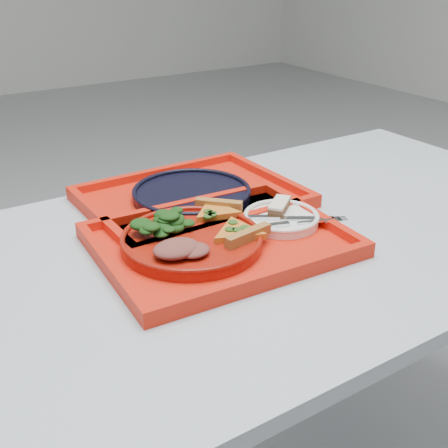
% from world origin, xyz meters
% --- Properties ---
extents(table, '(1.60, 0.80, 0.75)m').
position_xyz_m(table, '(0.00, 0.00, 0.68)').
color(table, '#AEB7C4').
rests_on(table, ground).
extents(tray_main, '(0.47, 0.37, 0.01)m').
position_xyz_m(tray_main, '(-0.05, 0.00, 0.76)').
color(tray_main, red).
rests_on(tray_main, table).
extents(tray_far, '(0.45, 0.36, 0.01)m').
position_xyz_m(tray_far, '(0.01, 0.21, 0.76)').
color(tray_far, red).
rests_on(tray_far, table).
extents(dinner_plate, '(0.26, 0.26, 0.02)m').
position_xyz_m(dinner_plate, '(-0.10, 0.01, 0.77)').
color(dinner_plate, maroon).
rests_on(dinner_plate, tray_main).
extents(side_plate, '(0.15, 0.15, 0.01)m').
position_xyz_m(side_plate, '(0.10, 0.00, 0.77)').
color(side_plate, white).
rests_on(side_plate, tray_main).
extents(navy_plate, '(0.26, 0.26, 0.02)m').
position_xyz_m(navy_plate, '(0.01, 0.21, 0.77)').
color(navy_plate, black).
rests_on(navy_plate, tray_far).
extents(pizza_slice_a, '(0.11, 0.13, 0.02)m').
position_xyz_m(pizza_slice_a, '(-0.03, -0.02, 0.79)').
color(pizza_slice_a, orange).
rests_on(pizza_slice_a, dinner_plate).
extents(pizza_slice_b, '(0.14, 0.14, 0.02)m').
position_xyz_m(pizza_slice_b, '(-0.01, 0.07, 0.79)').
color(pizza_slice_b, orange).
rests_on(pizza_slice_b, dinner_plate).
extents(salad_heap, '(0.10, 0.09, 0.05)m').
position_xyz_m(salad_heap, '(-0.14, 0.06, 0.80)').
color(salad_heap, black).
rests_on(salad_heap, dinner_plate).
extents(meat_portion, '(0.08, 0.07, 0.03)m').
position_xyz_m(meat_portion, '(-0.16, -0.03, 0.79)').
color(meat_portion, brown).
rests_on(meat_portion, dinner_plate).
extents(dessert_bar, '(0.08, 0.07, 0.02)m').
position_xyz_m(dessert_bar, '(0.11, 0.03, 0.79)').
color(dessert_bar, '#4A2C18').
rests_on(dessert_bar, side_plate).
extents(knife, '(0.16, 0.11, 0.01)m').
position_xyz_m(knife, '(0.10, -0.01, 0.78)').
color(knife, silver).
rests_on(knife, side_plate).
extents(fork, '(0.18, 0.08, 0.01)m').
position_xyz_m(fork, '(0.10, -0.04, 0.78)').
color(fork, silver).
rests_on(fork, side_plate).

